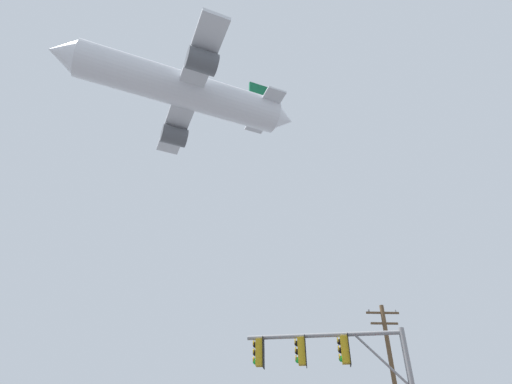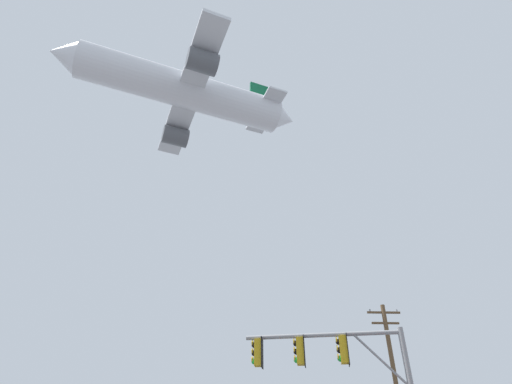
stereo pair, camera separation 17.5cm
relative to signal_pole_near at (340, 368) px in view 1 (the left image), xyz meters
The scene contains 2 objects.
signal_pole_near is the anchor object (origin of this frame).
airplane 35.21m from the signal_pole_near, 122.92° to the left, with size 25.34×19.57×7.07m.
Camera 1 is at (-1.18, -6.41, 1.39)m, focal length 29.05 mm.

